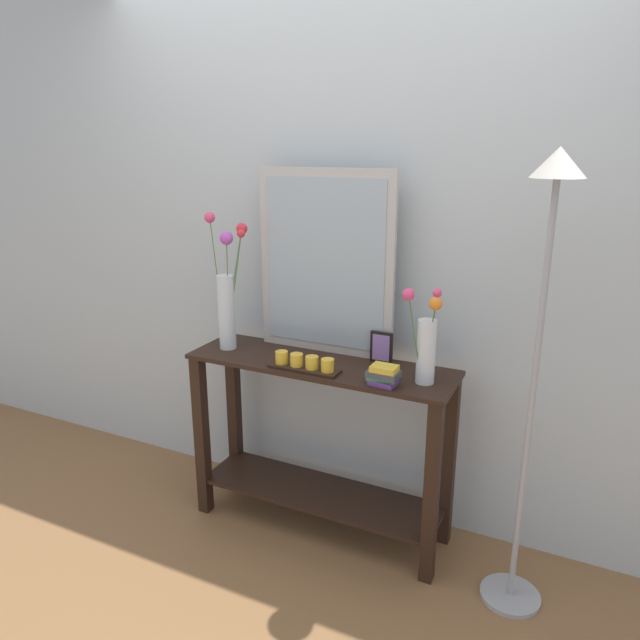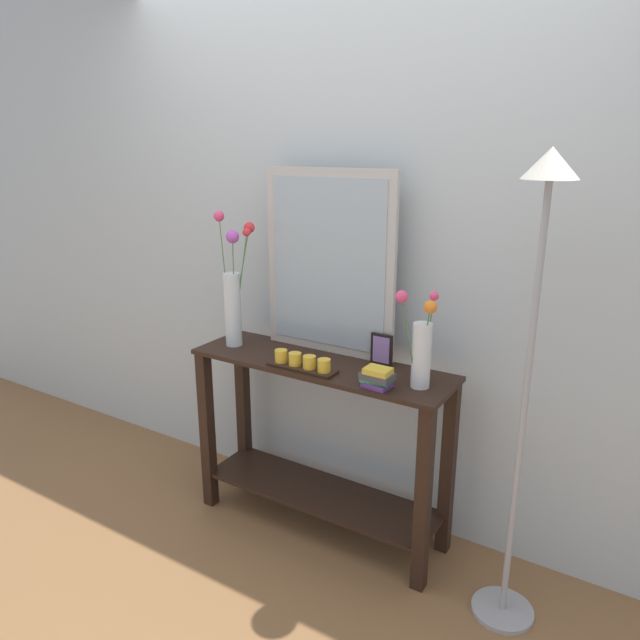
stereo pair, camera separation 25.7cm
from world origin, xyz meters
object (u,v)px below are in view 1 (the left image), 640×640
object	(u,v)px
tall_vase_left	(227,296)
picture_frame_small	(381,347)
book_stack	(384,375)
floor_lamp	(541,317)
console_table	(320,433)
mirror_leaning	(325,263)
vase_right	(426,344)
candle_tray	(304,364)

from	to	relation	value
tall_vase_left	picture_frame_small	xyz separation A→B (m)	(0.73, 0.12, -0.18)
tall_vase_left	book_stack	size ratio (longest dim) A/B	4.74
book_stack	floor_lamp	size ratio (longest dim) A/B	0.08
console_table	book_stack	size ratio (longest dim) A/B	9.16
console_table	mirror_leaning	size ratio (longest dim) A/B	1.46
mirror_leaning	book_stack	distance (m)	0.60
console_table	tall_vase_left	size ratio (longest dim) A/B	1.93
vase_right	book_stack	bearing A→B (deg)	-147.46
picture_frame_small	book_stack	bearing A→B (deg)	-67.75
mirror_leaning	picture_frame_small	size ratio (longest dim) A/B	5.89
candle_tray	book_stack	size ratio (longest dim) A/B	2.39
console_table	floor_lamp	bearing A→B (deg)	-6.13
console_table	book_stack	bearing A→B (deg)	-18.95
console_table	mirror_leaning	world-z (taller)	mirror_leaning
vase_right	picture_frame_small	world-z (taller)	vase_right
book_stack	floor_lamp	distance (m)	0.65
candle_tray	console_table	bearing A→B (deg)	78.70
vase_right	picture_frame_small	xyz separation A→B (m)	(-0.24, 0.14, -0.10)
mirror_leaning	floor_lamp	xyz separation A→B (m)	(0.95, -0.25, -0.06)
tall_vase_left	vase_right	distance (m)	0.97
book_stack	floor_lamp	world-z (taller)	floor_lamp
tall_vase_left	candle_tray	xyz separation A→B (m)	(0.46, -0.10, -0.23)
tall_vase_left	book_stack	distance (m)	0.86
vase_right	book_stack	distance (m)	0.21
vase_right	candle_tray	size ratio (longest dim) A/B	1.28
candle_tray	picture_frame_small	bearing A→B (deg)	40.40
tall_vase_left	picture_frame_small	distance (m)	0.76
floor_lamp	candle_tray	bearing A→B (deg)	-179.19
console_table	candle_tray	distance (m)	0.39
vase_right	candle_tray	bearing A→B (deg)	-170.49
tall_vase_left	picture_frame_small	bearing A→B (deg)	9.74
console_table	candle_tray	world-z (taller)	candle_tray
mirror_leaning	picture_frame_small	bearing A→B (deg)	-6.20
tall_vase_left	picture_frame_small	size ratio (longest dim) A/B	4.44
tall_vase_left	vase_right	world-z (taller)	tall_vase_left
floor_lamp	console_table	bearing A→B (deg)	173.87
console_table	picture_frame_small	world-z (taller)	picture_frame_small
console_table	vase_right	size ratio (longest dim) A/B	3.00
mirror_leaning	tall_vase_left	bearing A→B (deg)	-160.25
console_table	candle_tray	bearing A→B (deg)	-101.30
vase_right	book_stack	xyz separation A→B (m)	(-0.14, -0.09, -0.13)
vase_right	floor_lamp	xyz separation A→B (m)	(0.43, -0.07, 0.18)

